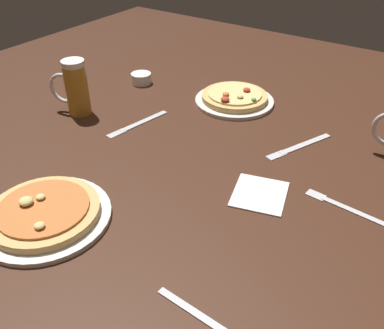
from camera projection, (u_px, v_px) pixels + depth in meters
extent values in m
cube|color=#3D2114|center=(192.00, 176.00, 1.10)|extent=(2.40, 2.40, 0.03)
cylinder|color=silver|center=(46.00, 217.00, 0.93)|extent=(0.29, 0.29, 0.01)
cylinder|color=tan|center=(44.00, 212.00, 0.93)|extent=(0.24, 0.24, 0.02)
cylinder|color=#C67038|center=(43.00, 208.00, 0.92)|extent=(0.20, 0.20, 0.01)
ellipsoid|color=#DBC67A|center=(39.00, 226.00, 0.86)|extent=(0.02, 0.02, 0.01)
ellipsoid|color=#DBC67A|center=(26.00, 201.00, 0.92)|extent=(0.03, 0.03, 0.02)
ellipsoid|color=#DBC67A|center=(40.00, 197.00, 0.94)|extent=(0.02, 0.02, 0.01)
cylinder|color=silver|center=(234.00, 101.00, 1.42)|extent=(0.26, 0.26, 0.01)
cylinder|color=tan|center=(235.00, 97.00, 1.41)|extent=(0.22, 0.22, 0.02)
cylinder|color=#DBC67A|center=(235.00, 94.00, 1.40)|extent=(0.18, 0.18, 0.01)
ellipsoid|color=#C67038|center=(226.00, 94.00, 1.38)|extent=(0.02, 0.02, 0.01)
ellipsoid|color=#B73823|center=(225.00, 99.00, 1.34)|extent=(0.03, 0.03, 0.01)
ellipsoid|color=#B73823|center=(247.00, 90.00, 1.41)|extent=(0.02, 0.02, 0.01)
ellipsoid|color=olive|center=(254.00, 99.00, 1.35)|extent=(0.02, 0.02, 0.01)
ellipsoid|color=#DBC67A|center=(240.00, 96.00, 1.37)|extent=(0.02, 0.02, 0.01)
cylinder|color=#B27A23|center=(77.00, 90.00, 1.31)|extent=(0.07, 0.07, 0.16)
cylinder|color=white|center=(73.00, 63.00, 1.26)|extent=(0.07, 0.07, 0.02)
torus|color=silver|center=(64.00, 88.00, 1.33)|extent=(0.10, 0.04, 0.10)
cylinder|color=white|center=(141.00, 78.00, 1.54)|extent=(0.07, 0.07, 0.04)
cube|color=white|center=(260.00, 193.00, 1.01)|extent=(0.15, 0.16, 0.01)
cube|color=silver|center=(202.00, 317.00, 0.73)|extent=(0.19, 0.03, 0.01)
cube|color=silver|center=(144.00, 121.00, 1.31)|extent=(0.05, 0.18, 0.01)
cube|color=silver|center=(117.00, 133.00, 1.25)|extent=(0.03, 0.06, 0.00)
cube|color=silver|center=(359.00, 213.00, 0.95)|extent=(0.18, 0.03, 0.01)
cube|color=silver|center=(316.00, 194.00, 1.01)|extent=(0.05, 0.03, 0.00)
cube|color=silver|center=(305.00, 144.00, 1.20)|extent=(0.09, 0.18, 0.01)
cube|color=silver|center=(277.00, 155.00, 1.15)|extent=(0.05, 0.06, 0.00)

